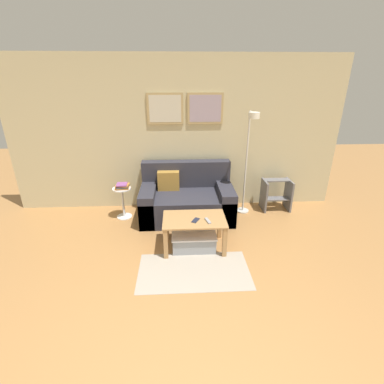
# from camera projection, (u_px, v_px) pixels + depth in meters

# --- Properties ---
(wall_back) EXTENTS (5.60, 0.09, 2.55)m
(wall_back) POSITION_uv_depth(u_px,v_px,m) (177.00, 135.00, 4.70)
(wall_back) COLOR #C6BC93
(wall_back) RESTS_ON ground_plane
(area_rug) EXTENTS (1.36, 0.75, 0.01)m
(area_rug) POSITION_uv_depth(u_px,v_px,m) (194.00, 271.00, 3.40)
(area_rug) COLOR #A39989
(area_rug) RESTS_ON ground_plane
(couch) EXTENTS (1.50, 0.91, 0.87)m
(couch) POSITION_uv_depth(u_px,v_px,m) (187.00, 200.00, 4.66)
(couch) COLOR #2D2D38
(couch) RESTS_ON ground_plane
(coffee_table) EXTENTS (0.84, 0.54, 0.45)m
(coffee_table) POSITION_uv_depth(u_px,v_px,m) (194.00, 225.00, 3.75)
(coffee_table) COLOR #AD7F4C
(coffee_table) RESTS_ON ground_plane
(storage_bin) EXTENTS (0.60, 0.45, 0.23)m
(storage_bin) POSITION_uv_depth(u_px,v_px,m) (194.00, 239.00, 3.86)
(storage_bin) COLOR gray
(storage_bin) RESTS_ON ground_plane
(floor_lamp) EXTENTS (0.21, 0.42, 1.72)m
(floor_lamp) POSITION_uv_depth(u_px,v_px,m) (249.00, 150.00, 4.37)
(floor_lamp) COLOR silver
(floor_lamp) RESTS_ON ground_plane
(side_table) EXTENTS (0.30, 0.30, 0.53)m
(side_table) POSITION_uv_depth(u_px,v_px,m) (123.00, 200.00, 4.59)
(side_table) COLOR white
(side_table) RESTS_ON ground_plane
(book_stack) EXTENTS (0.23, 0.21, 0.08)m
(book_stack) POSITION_uv_depth(u_px,v_px,m) (122.00, 186.00, 4.48)
(book_stack) COLOR #D18438
(book_stack) RESTS_ON side_table
(remote_control) EXTENTS (0.08, 0.16, 0.02)m
(remote_control) POSITION_uv_depth(u_px,v_px,m) (208.00, 221.00, 3.64)
(remote_control) COLOR #99999E
(remote_control) RESTS_ON coffee_table
(cell_phone) EXTENTS (0.12, 0.15, 0.01)m
(cell_phone) POSITION_uv_depth(u_px,v_px,m) (196.00, 220.00, 3.66)
(cell_phone) COLOR #1E2338
(cell_phone) RESTS_ON coffee_table
(step_stool) EXTENTS (0.47, 0.36, 0.54)m
(step_stool) POSITION_uv_depth(u_px,v_px,m) (276.00, 194.00, 4.89)
(step_stool) COLOR slate
(step_stool) RESTS_ON ground_plane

